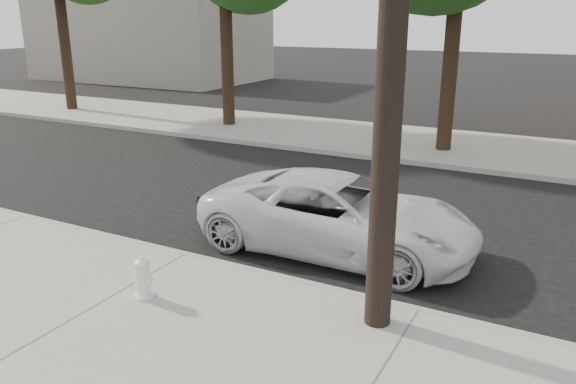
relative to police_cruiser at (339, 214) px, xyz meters
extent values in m
plane|color=black|center=(-2.08, 0.44, -0.67)|extent=(120.00, 120.00, 0.00)
cube|color=gray|center=(-2.08, -3.86, -0.60)|extent=(90.00, 4.40, 0.15)
cube|color=gray|center=(-2.08, 8.94, -0.60)|extent=(90.00, 5.00, 0.15)
cube|color=#9E9B93|center=(-2.08, -1.66, -0.60)|extent=(90.00, 0.12, 0.16)
cube|color=gray|center=(-22.08, 20.44, 1.83)|extent=(14.00, 8.00, 5.00)
cylinder|color=black|center=(-16.08, 8.44, 1.73)|extent=(0.44, 0.44, 4.50)
cylinder|color=black|center=(-8.08, 8.64, 1.60)|extent=(0.44, 0.44, 4.25)
cylinder|color=black|center=(-0.08, 8.24, 1.85)|extent=(0.44, 0.44, 4.75)
imported|color=silver|center=(0.00, 0.00, 0.00)|extent=(4.89, 2.31, 1.35)
cylinder|color=white|center=(-1.64, -3.18, -0.50)|extent=(0.28, 0.28, 0.05)
cylinder|color=white|center=(-1.64, -3.18, -0.28)|extent=(0.21, 0.21, 0.49)
ellipsoid|color=white|center=(-1.64, -3.18, -0.02)|extent=(0.23, 0.23, 0.16)
cylinder|color=white|center=(-1.64, -3.18, -0.23)|extent=(0.31, 0.12, 0.10)
cylinder|color=white|center=(-1.64, -3.18, -0.23)|extent=(0.13, 0.17, 0.12)
camera|label=1|loc=(3.55, -8.57, 3.32)|focal=35.00mm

